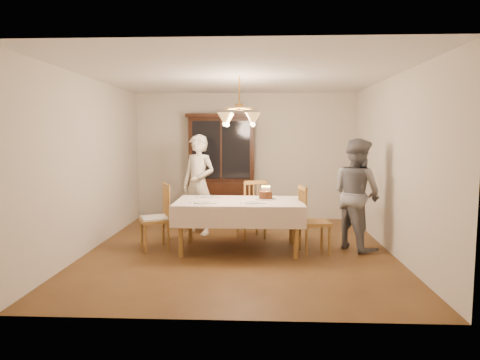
{
  "coord_description": "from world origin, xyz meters",
  "views": [
    {
      "loc": [
        0.3,
        -6.36,
        1.73
      ],
      "look_at": [
        0.0,
        0.2,
        1.05
      ],
      "focal_mm": 32.0,
      "sensor_mm": 36.0,
      "label": 1
    }
  ],
  "objects_px": {
    "dining_table": "(239,206)",
    "birthday_cake": "(266,196)",
    "china_hutch": "(222,170)",
    "elderly_woman": "(199,185)",
    "chair_far_side": "(251,212)"
  },
  "relations": [
    {
      "from": "elderly_woman",
      "to": "chair_far_side",
      "type": "bearing_deg",
      "value": 12.24
    },
    {
      "from": "elderly_woman",
      "to": "birthday_cake",
      "type": "height_order",
      "value": "elderly_woman"
    },
    {
      "from": "dining_table",
      "to": "chair_far_side",
      "type": "distance_m",
      "value": 0.82
    },
    {
      "from": "chair_far_side",
      "to": "elderly_woman",
      "type": "height_order",
      "value": "elderly_woman"
    },
    {
      "from": "chair_far_side",
      "to": "elderly_woman",
      "type": "bearing_deg",
      "value": 163.51
    },
    {
      "from": "dining_table",
      "to": "birthday_cake",
      "type": "xyz_separation_m",
      "value": [
        0.4,
        0.15,
        0.13
      ]
    },
    {
      "from": "china_hutch",
      "to": "elderly_woman",
      "type": "height_order",
      "value": "china_hutch"
    },
    {
      "from": "chair_far_side",
      "to": "birthday_cake",
      "type": "distance_m",
      "value": 0.76
    },
    {
      "from": "dining_table",
      "to": "chair_far_side",
      "type": "xyz_separation_m",
      "value": [
        0.17,
        0.77,
        -0.24
      ]
    },
    {
      "from": "china_hutch",
      "to": "elderly_woman",
      "type": "distance_m",
      "value": 1.26
    },
    {
      "from": "dining_table",
      "to": "china_hutch",
      "type": "distance_m",
      "value": 2.33
    },
    {
      "from": "chair_far_side",
      "to": "elderly_woman",
      "type": "xyz_separation_m",
      "value": [
        -0.93,
        0.28,
        0.43
      ]
    },
    {
      "from": "chair_far_side",
      "to": "birthday_cake",
      "type": "bearing_deg",
      "value": -69.64
    },
    {
      "from": "chair_far_side",
      "to": "china_hutch",
      "type": "bearing_deg",
      "value": 112.88
    },
    {
      "from": "dining_table",
      "to": "elderly_woman",
      "type": "distance_m",
      "value": 1.31
    }
  ]
}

